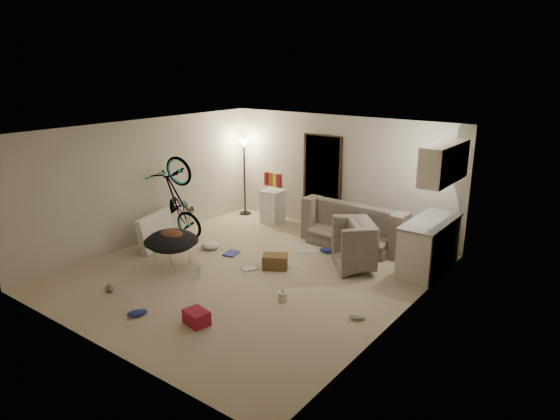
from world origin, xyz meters
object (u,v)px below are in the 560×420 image
Objects in this scene: kitchen_counter at (429,246)px; bicycle at (179,217)px; armchair at (372,250)px; mini_fridge at (273,206)px; drink_case_b at (197,317)px; drink_case_a at (275,262)px; juicer at (283,296)px; saucer_chair at (172,246)px; floor_lamp at (244,161)px; tv_box at (157,231)px; sofa at (359,228)px.

bicycle is (-4.73, -1.55, 0.04)m from kitchen_counter.
mini_fridge is (-3.05, 1.06, 0.05)m from armchair.
armchair is 2.78× the size of drink_case_b.
drink_case_a is at bearing 108.99° from drink_case_b.
bicycle reaches higher than drink_case_b.
drink_case_a is (-2.21, -1.58, -0.31)m from kitchen_counter.
juicer is at bearing -112.20° from bicycle.
saucer_chair is at bearing 85.59° from armchair.
drink_case_a is at bearing -96.70° from bicycle.
bicycle is at bearing 132.26° from saucer_chair.
drink_case_b is 1.64× the size of juicer.
mini_fridge is at bearing -27.41° from bicycle.
floor_lamp is 5.08× the size of drink_case_b.
kitchen_counter is 4.21× the size of drink_case_b.
juicer is (2.40, 0.10, -0.32)m from saucer_chair.
tv_box is at bearing -87.96° from floor_lamp.
kitchen_counter reaches higher than mini_fridge.
bicycle is 1.89× the size of saucer_chair.
floor_lamp is 2.40× the size of mini_fridge.
saucer_chair is (1.00, -1.10, -0.07)m from bicycle.
juicer is (0.88, -0.96, -0.04)m from drink_case_a.
kitchen_counter is at bearing -99.87° from armchair.
armchair is at bearing 76.61° from juicer.
sofa is 2.13m from drink_case_a.
floor_lamp is 1.70× the size of tv_box.
floor_lamp is 0.81× the size of sofa.
drink_case_a is 2.28m from drink_case_b.
drink_case_a is (2.62, -2.23, -1.18)m from floor_lamp.
floor_lamp is at bearing 137.58° from juicer.
sofa is 4.30m from drink_case_b.
mini_fridge is 2.73m from drink_case_a.
mini_fridge reaches higher than juicer.
sofa is 1.23× the size of bicycle.
bicycle is at bearing 163.64° from juicer.
floor_lamp is 1.32m from mini_fridge.
bicycle reaches higher than mini_fridge.
bicycle is 4.14× the size of drink_case_a.
armchair is at bearing 6.22° from drink_case_a.
mini_fridge is at bearing 125.53° from drink_case_b.
bicycle is 5.12× the size of drink_case_b.
kitchen_counter is at bearing -9.78° from mini_fridge.
saucer_chair reaches higher than juicer.
bicycle is 1.71× the size of tv_box.
bicycle is 1.49m from saucer_chair.
kitchen_counter is (4.83, -0.65, -0.87)m from floor_lamp.
kitchen_counter is at bearing 7.05° from tv_box.
bicycle is at bearing 72.52° from tv_box.
mini_fridge is at bearing -6.14° from floor_lamp.
kitchen_counter is 5.20m from tv_box.
mini_fridge is 4.03m from juicer.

